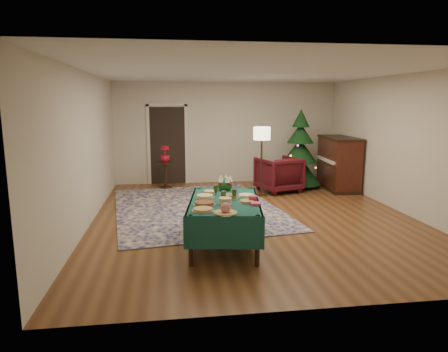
{
  "coord_description": "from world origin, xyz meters",
  "views": [
    {
      "loc": [
        -1.56,
        -7.23,
        2.15
      ],
      "look_at": [
        -0.62,
        -0.44,
        0.89
      ],
      "focal_mm": 32.0,
      "sensor_mm": 36.0,
      "label": 1
    }
  ],
  "objects": [
    {
      "name": "platter_5",
      "position": [
        -1.03,
        -1.25,
        0.73
      ],
      "size": [
        0.3,
        0.3,
        0.05
      ],
      "color": "silver",
      "rests_on": "buffet_table"
    },
    {
      "name": "buffet_table",
      "position": [
        -0.75,
        -1.43,
        0.56
      ],
      "size": [
        1.3,
        1.94,
        0.7
      ],
      "color": "black",
      "rests_on": "ground"
    },
    {
      "name": "christmas_tree",
      "position": [
        1.75,
        2.54,
        0.9
      ],
      "size": [
        1.19,
        1.19,
        2.0
      ],
      "color": "black",
      "rests_on": "ground"
    },
    {
      "name": "platter_6",
      "position": [
        -0.67,
        -1.36,
        0.73
      ],
      "size": [
        0.26,
        0.26,
        0.07
      ],
      "color": "silver",
      "rests_on": "buffet_table"
    },
    {
      "name": "gift_box",
      "position": [
        -0.35,
        -1.59,
        0.75
      ],
      "size": [
        0.13,
        0.13,
        0.09
      ],
      "primitive_type": "cube",
      "rotation": [
        0.0,
        0.0,
        -0.14
      ],
      "color": "#D0395F",
      "rests_on": "buffet_table"
    },
    {
      "name": "platter_4",
      "position": [
        -0.45,
        -1.64,
        0.72
      ],
      "size": [
        0.24,
        0.24,
        0.04
      ],
      "color": "silver",
      "rests_on": "buffet_table"
    },
    {
      "name": "floor_lamp",
      "position": [
        0.54,
        1.67,
        1.37
      ],
      "size": [
        0.39,
        0.39,
        1.61
      ],
      "color": "#A57F3F",
      "rests_on": "ground"
    },
    {
      "name": "room_shell",
      "position": [
        0.0,
        0.0,
        1.35
      ],
      "size": [
        7.0,
        7.0,
        7.0
      ],
      "color": "#593319",
      "rests_on": "ground"
    },
    {
      "name": "rug",
      "position": [
        -1.04,
        0.79,
        0.01
      ],
      "size": [
        3.74,
        4.59,
        0.02
      ],
      "primitive_type": "cube",
      "rotation": [
        0.0,
        0.0,
        0.14
      ],
      "color": "#181552",
      "rests_on": "ground"
    },
    {
      "name": "platter_2",
      "position": [
        -1.08,
        -1.68,
        0.73
      ],
      "size": [
        0.33,
        0.33,
        0.05
      ],
      "color": "silver",
      "rests_on": "buffet_table"
    },
    {
      "name": "centerpiece",
      "position": [
        -0.65,
        -0.74,
        0.83
      ],
      "size": [
        0.25,
        0.25,
        0.29
      ],
      "color": "#1E4C1E",
      "rests_on": "buffet_table"
    },
    {
      "name": "piano",
      "position": [
        2.66,
        2.22,
        0.64
      ],
      "size": [
        0.8,
        1.56,
        1.32
      ],
      "color": "black",
      "rests_on": "ground"
    },
    {
      "name": "potted_plant",
      "position": [
        -1.67,
        2.87,
        0.79
      ],
      "size": [
        0.24,
        0.42,
        0.24
      ],
      "primitive_type": "imported",
      "color": "red",
      "rests_on": "side_table"
    },
    {
      "name": "platter_8",
      "position": [
        -0.92,
        -0.92,
        0.72
      ],
      "size": [
        0.25,
        0.25,
        0.04
      ],
      "color": "silver",
      "rests_on": "buffet_table"
    },
    {
      "name": "platter_1",
      "position": [
        -0.84,
        -2.17,
        0.76
      ],
      "size": [
        0.32,
        0.32,
        0.15
      ],
      "color": "silver",
      "rests_on": "buffet_table"
    },
    {
      "name": "goblet_0",
      "position": [
        -0.84,
        -1.08,
        0.79
      ],
      "size": [
        0.07,
        0.07,
        0.16
      ],
      "color": "#2D471E",
      "rests_on": "buffet_table"
    },
    {
      "name": "side_table",
      "position": [
        -1.67,
        2.87,
        0.33
      ],
      "size": [
        0.38,
        0.38,
        0.67
      ],
      "color": "black",
      "rests_on": "ground"
    },
    {
      "name": "platter_0",
      "position": [
        -1.13,
        -2.01,
        0.72
      ],
      "size": [
        0.31,
        0.31,
        0.04
      ],
      "color": "silver",
      "rests_on": "buffet_table"
    },
    {
      "name": "platter_7",
      "position": [
        -0.39,
        -1.26,
        0.72
      ],
      "size": [
        0.28,
        0.28,
        0.04
      ],
      "color": "silver",
      "rests_on": "buffet_table"
    },
    {
      "name": "goblet_1",
      "position": [
        -0.6,
        -1.41,
        0.79
      ],
      "size": [
        0.07,
        0.07,
        0.16
      ],
      "color": "#2D471E",
      "rests_on": "buffet_table"
    },
    {
      "name": "doorway",
      "position": [
        -1.6,
        3.48,
        1.1
      ],
      "size": [
        1.08,
        0.04,
        2.16
      ],
      "color": "black",
      "rests_on": "ground"
    },
    {
      "name": "napkin_stack",
      "position": [
        -0.35,
        -1.78,
        0.72
      ],
      "size": [
        0.16,
        0.16,
        0.04
      ],
      "primitive_type": "cube",
      "rotation": [
        0.0,
        0.0,
        -0.14
      ],
      "color": "#F24379",
      "rests_on": "buffet_table"
    },
    {
      "name": "armchair",
      "position": [
        1.08,
        2.11,
        0.47
      ],
      "size": [
        1.13,
        1.09,
        0.94
      ],
      "primitive_type": "imported",
      "rotation": [
        0.0,
        0.0,
        3.45
      ],
      "color": "#450E15",
      "rests_on": "ground"
    },
    {
      "name": "goblet_2",
      "position": [
        -0.78,
        -1.52,
        0.79
      ],
      "size": [
        0.07,
        0.07,
        0.16
      ],
      "color": "#2D471E",
      "rests_on": "buffet_table"
    },
    {
      "name": "platter_3",
      "position": [
        -0.77,
        -1.67,
        0.75
      ],
      "size": [
        0.22,
        0.22,
        0.1
      ],
      "color": "silver",
      "rests_on": "buffet_table"
    }
  ]
}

